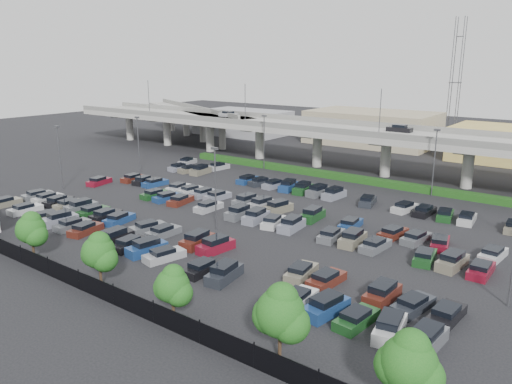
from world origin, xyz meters
TOP-DOWN VIEW (x-y plane):
  - ground at (0.00, 0.00)m, footprint 280.00×280.00m
  - overpass at (-0.22, 32.01)m, footprint 150.00×13.00m
  - on_ramp at (-52.10, 43.05)m, footprint 50.93×30.13m
  - hedge at (0.00, 25.00)m, footprint 66.00×1.60m
  - fence at (-0.05, -28.00)m, footprint 70.00×0.10m
  - tree_row at (0.70, -26.53)m, footprint 65.07×3.66m
  - parked_cars at (-0.08, -3.62)m, footprint 62.95×41.68m
  - light_poles at (-4.13, 2.00)m, footprint 66.90×48.38m
  - distant_buildings at (12.38, 61.81)m, footprint 138.00×24.00m
  - comm_tower at (4.00, 74.00)m, footprint 2.40×2.40m

SIDE VIEW (x-z plane):
  - ground at x=0.00m, z-range 0.00..0.00m
  - hedge at x=0.00m, z-range 0.00..1.10m
  - parked_cars at x=-0.08m, z-range -0.22..1.45m
  - fence at x=-0.05m, z-range -0.10..1.90m
  - tree_row at x=0.70m, z-range 0.55..6.49m
  - distant_buildings at x=12.38m, z-range -0.76..8.24m
  - light_poles at x=-4.13m, z-range 1.09..11.39m
  - on_ramp at x=-52.10m, z-range 2.46..11.26m
  - overpass at x=-0.22m, z-range -0.93..14.87m
  - comm_tower at x=4.00m, z-range 0.61..30.61m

